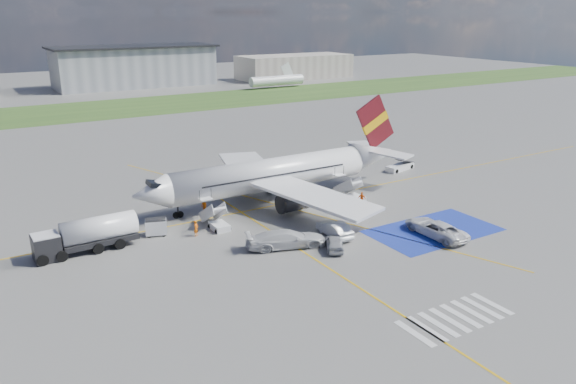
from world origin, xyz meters
The scene contains 22 objects.
ground centered at (0.00, 0.00, 0.00)m, with size 400.00×400.00×0.00m, color #60605E.
grass_strip centered at (0.00, 95.00, 0.01)m, with size 400.00×30.00×0.01m, color #2D4C1E.
taxiway_line_main centered at (0.00, 12.00, 0.01)m, with size 120.00×0.20×0.01m, color gold.
taxiway_line_cross centered at (-5.00, -10.00, 0.01)m, with size 0.20×60.00×0.01m, color gold.
taxiway_line_diag centered at (0.00, 12.00, 0.01)m, with size 0.20×60.00×0.01m, color gold.
staging_box centered at (10.00, -4.00, 0.01)m, with size 14.00×8.00×0.01m, color #192D98.
crosswalk centered at (-1.80, -18.00, 0.01)m, with size 9.00×4.00×0.01m.
terminal_centre centered at (20.00, 135.00, 6.00)m, with size 48.00×18.00×12.00m, color gray.
terminal_east centered at (75.00, 128.00, 4.00)m, with size 40.00×16.00×8.00m, color #9F9589.
airliner centered at (1.51, 14.00, 3.39)m, with size 36.81×32.95×11.92m.
airstairs_fwd centered at (-9.50, 8.70, 0.62)m, with size 1.90×5.20×3.60m.
airstairs_aft centered at (9.00, 8.70, 0.62)m, with size 1.90×5.20×3.60m.
fuel_tanker centered at (-22.91, 9.79, 1.40)m, with size 9.84×2.95×3.33m.
gpu_cart centered at (-15.82, 10.27, 0.81)m, with size 2.48×1.98×1.80m.
belt_loader centered at (23.60, 16.26, 0.40)m, with size 5.61×2.94×1.62m.
car_silver_a centered at (-2.01, -2.48, 0.70)m, with size 1.65×4.11×1.40m, color #AAACB2.
car_silver_b centered at (-0.01, 0.27, 0.82)m, with size 1.74×4.99×1.64m, color silver.
van_white_a centered at (9.13, -5.11, 1.08)m, with size 2.67×5.78×2.17m, color silver.
van_white_b centered at (-5.81, 0.45, 1.18)m, with size 2.44×6.00×2.35m, color silver.
crew_fwd centered at (-12.32, 7.92, 0.84)m, with size 0.61×0.40×1.69m, color orange.
crew_nose centered at (-8.70, 14.21, 0.78)m, with size 0.76×0.59×1.56m, color #DB610B.
crew_aft centered at (8.65, 6.60, 0.84)m, with size 0.98×0.41×1.68m, color #EB600C.
Camera 1 is at (-32.60, -43.77, 22.39)m, focal length 35.00 mm.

